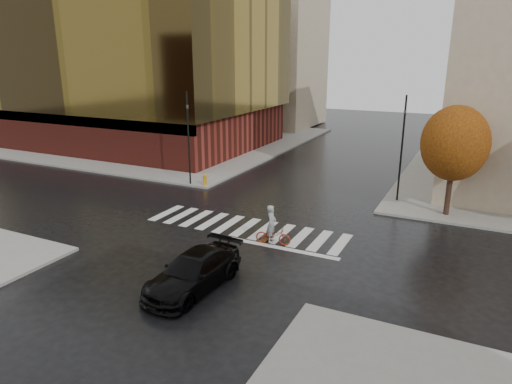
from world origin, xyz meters
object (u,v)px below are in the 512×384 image
traffic_light_nw (188,133)px  fire_hydrant (205,179)px  traffic_light_ne (402,143)px  sedan (193,272)px  cyclist (273,231)px

traffic_light_nw → fire_hydrant: (1.15, 0.20, -3.31)m
fire_hydrant → traffic_light_ne: bearing=10.6°
traffic_light_nw → fire_hydrant: bearing=77.9°
traffic_light_nw → sedan: bearing=12.6°
traffic_light_ne → cyclist: bearing=41.3°
traffic_light_ne → sedan: bearing=46.1°
sedan → traffic_light_ne: traffic_light_ne is taller
traffic_light_nw → traffic_light_ne: (14.51, 2.70, 0.07)m
sedan → cyclist: size_ratio=2.47×
sedan → traffic_light_nw: bearing=128.2°
cyclist → fire_hydrant: cyclist is taller
cyclist → traffic_light_nw: traffic_light_nw is taller
traffic_light_nw → traffic_light_ne: bearing=78.6°
fire_hydrant → traffic_light_nw: bearing=-170.1°
cyclist → traffic_light_nw: (-9.99, 7.30, 3.21)m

